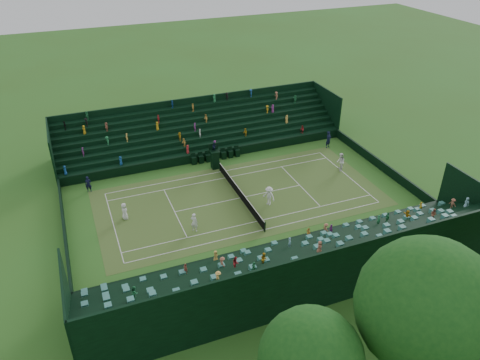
{
  "coord_description": "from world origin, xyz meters",
  "views": [
    {
      "loc": [
        34.93,
        -13.81,
        24.02
      ],
      "look_at": [
        0.0,
        0.0,
        2.0
      ],
      "focal_mm": 35.0,
      "sensor_mm": 36.0,
      "label": 1
    }
  ],
  "objects_px": {
    "player_far_west": "(340,162)",
    "tennis_net": "(240,193)",
    "player_near_east": "(194,222)",
    "player_far_east": "(269,196)",
    "player_near_west": "(124,211)",
    "umpire_chair": "(215,157)"
  },
  "relations": [
    {
      "from": "player_far_west",
      "to": "player_far_east",
      "type": "distance_m",
      "value": 10.21
    },
    {
      "from": "umpire_chair",
      "to": "player_far_east",
      "type": "relative_size",
      "value": 1.61
    },
    {
      "from": "tennis_net",
      "to": "player_near_east",
      "type": "height_order",
      "value": "player_near_east"
    },
    {
      "from": "tennis_net",
      "to": "player_far_west",
      "type": "relative_size",
      "value": 5.96
    },
    {
      "from": "umpire_chair",
      "to": "player_far_east",
      "type": "height_order",
      "value": "umpire_chair"
    },
    {
      "from": "player_far_west",
      "to": "tennis_net",
      "type": "bearing_deg",
      "value": -62.61
    },
    {
      "from": "player_near_east",
      "to": "player_far_west",
      "type": "relative_size",
      "value": 0.9
    },
    {
      "from": "player_near_west",
      "to": "player_far_west",
      "type": "xyz_separation_m",
      "value": [
        -0.64,
        22.52,
        0.17
      ]
    },
    {
      "from": "player_far_east",
      "to": "player_near_east",
      "type": "bearing_deg",
      "value": -110.91
    },
    {
      "from": "umpire_chair",
      "to": "player_near_west",
      "type": "height_order",
      "value": "umpire_chair"
    },
    {
      "from": "player_near_east",
      "to": "player_far_east",
      "type": "xyz_separation_m",
      "value": [
        -1.39,
        7.6,
        0.06
      ]
    },
    {
      "from": "tennis_net",
      "to": "player_near_west",
      "type": "distance_m",
      "value": 10.77
    },
    {
      "from": "player_near_east",
      "to": "player_far_west",
      "type": "xyz_separation_m",
      "value": [
        -4.6,
        17.29,
        0.09
      ]
    },
    {
      "from": "tennis_net",
      "to": "player_far_west",
      "type": "height_order",
      "value": "player_far_west"
    },
    {
      "from": "player_near_west",
      "to": "player_far_west",
      "type": "height_order",
      "value": "player_far_west"
    },
    {
      "from": "umpire_chair",
      "to": "player_near_east",
      "type": "distance_m",
      "value": 11.21
    },
    {
      "from": "player_near_west",
      "to": "tennis_net",
      "type": "bearing_deg",
      "value": -99.66
    },
    {
      "from": "player_near_west",
      "to": "player_far_east",
      "type": "xyz_separation_m",
      "value": [
        2.57,
        12.83,
        0.14
      ]
    },
    {
      "from": "tennis_net",
      "to": "player_near_west",
      "type": "xyz_separation_m",
      "value": [
        -0.57,
        -10.75,
        0.28
      ]
    },
    {
      "from": "player_near_west",
      "to": "player_near_east",
      "type": "relative_size",
      "value": 0.91
    },
    {
      "from": "player_far_east",
      "to": "tennis_net",
      "type": "bearing_deg",
      "value": -165.28
    },
    {
      "from": "tennis_net",
      "to": "player_far_west",
      "type": "xyz_separation_m",
      "value": [
        -1.21,
        11.77,
        0.45
      ]
    }
  ]
}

